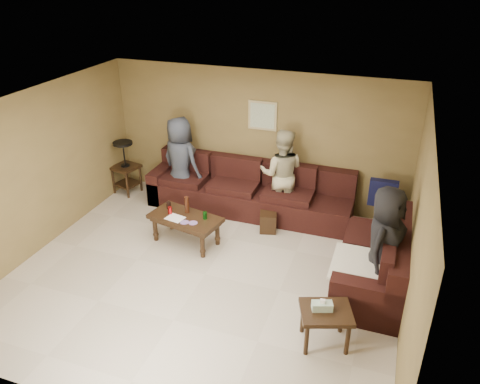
{
  "coord_description": "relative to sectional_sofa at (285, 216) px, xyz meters",
  "views": [
    {
      "loc": [
        2.34,
        -5.12,
        4.2
      ],
      "look_at": [
        0.25,
        0.85,
        1.0
      ],
      "focal_mm": 35.0,
      "sensor_mm": 36.0,
      "label": 1
    }
  ],
  "objects": [
    {
      "name": "room",
      "position": [
        -0.81,
        -1.52,
        1.34
      ],
      "size": [
        5.6,
        5.5,
        2.5
      ],
      "color": "beige",
      "rests_on": "ground"
    },
    {
      "name": "sectional_sofa",
      "position": [
        0.0,
        0.0,
        0.0
      ],
      "size": [
        4.65,
        2.9,
        0.97
      ],
      "color": "black",
      "rests_on": "ground"
    },
    {
      "name": "coffee_table",
      "position": [
        -1.45,
        -0.8,
        0.08
      ],
      "size": [
        1.24,
        0.8,
        0.76
      ],
      "rotation": [
        0.0,
        0.0,
        -0.2
      ],
      "color": "black",
      "rests_on": "ground"
    },
    {
      "name": "end_table_left",
      "position": [
        -3.32,
        0.47,
        0.23
      ],
      "size": [
        0.55,
        0.55,
        1.05
      ],
      "rotation": [
        0.0,
        0.0,
        -0.23
      ],
      "color": "black",
      "rests_on": "ground"
    },
    {
      "name": "side_table_right",
      "position": [
        1.07,
        -2.29,
        0.1
      ],
      "size": [
        0.72,
        0.66,
        0.64
      ],
      "rotation": [
        0.0,
        0.0,
        0.34
      ],
      "color": "black",
      "rests_on": "ground"
    },
    {
      "name": "waste_bin",
      "position": [
        -0.28,
        -0.03,
        -0.16
      ],
      "size": [
        0.34,
        0.34,
        0.33
      ],
      "primitive_type": "cube",
      "rotation": [
        0.0,
        0.0,
        0.26
      ],
      "color": "black",
      "rests_on": "ground"
    },
    {
      "name": "wall_art",
      "position": [
        -0.71,
        0.96,
        1.37
      ],
      "size": [
        0.52,
        0.04,
        0.52
      ],
      "color": "tan",
      "rests_on": "ground"
    },
    {
      "name": "person_left",
      "position": [
        -2.12,
        0.46,
        0.51
      ],
      "size": [
        0.94,
        0.75,
        1.67
      ],
      "primitive_type": "imported",
      "rotation": [
        0.0,
        0.0,
        2.84
      ],
      "color": "#313744",
      "rests_on": "ground"
    },
    {
      "name": "person_middle",
      "position": [
        -0.23,
        0.58,
        0.49
      ],
      "size": [
        0.86,
        0.72,
        1.62
      ],
      "primitive_type": "imported",
      "rotation": [
        0.0,
        0.0,
        3.28
      ],
      "color": "tan",
      "rests_on": "ground"
    },
    {
      "name": "person_right",
      "position": [
        1.6,
        -1.15,
        0.5
      ],
      "size": [
        0.72,
        0.92,
        1.64
      ],
      "primitive_type": "imported",
      "rotation": [
        0.0,
        0.0,
        1.29
      ],
      "color": "black",
      "rests_on": "ground"
    }
  ]
}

